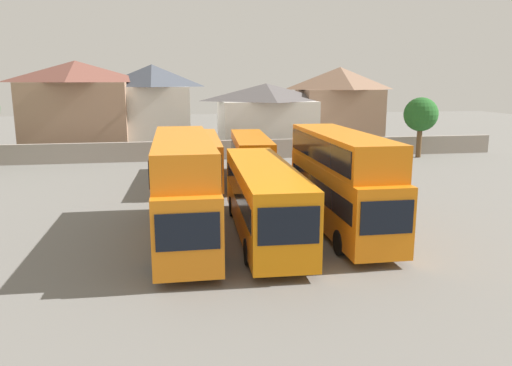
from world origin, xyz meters
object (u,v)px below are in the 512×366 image
Objects in this scene: house_terrace_left at (78,107)px; house_terrace_right at (266,116)px; house_terrace_far_right at (339,106)px; tree_behind_wall at (421,115)px; bus_1 at (183,183)px; bus_3 at (341,176)px; bus_5 at (251,155)px; bus_4 at (201,156)px; house_terrace_centre at (153,107)px; bus_2 at (264,196)px.

house_terrace_left reaches higher than house_terrace_right.
house_terrace_far_right reaches higher than tree_behind_wall.
house_terrace_right reaches higher than bus_1.
bus_5 is (-2.32, 13.16, -0.84)m from bus_3.
house_terrace_right is 8.76m from house_terrace_far_right.
house_terrace_right reaches higher than bus_4.
house_terrace_left reaches higher than bus_3.
bus_1 is 2.04× the size of tree_behind_wall.
house_terrace_far_right is at bearing 161.76° from bus_3.
bus_4 is at bearing -116.10° from house_terrace_right.
bus_5 is at bearing -66.64° from house_terrace_centre.
bus_1 is 14.30m from bus_5.
bus_3 is at bearing -60.20° from house_terrace_left.
house_terrace_left is (-17.28, 30.17, 1.97)m from bus_3.
house_terrace_centre is at bearing -178.82° from house_terrace_far_right.
house_terrace_centre is 1.55× the size of tree_behind_wall.
house_terrace_left reaches higher than bus_1.
house_terrace_far_right reaches higher than bus_4.
bus_1 reaches higher than bus_5.
bus_4 is at bearing -169.03° from bus_2.
bus_1 is 31.77m from tree_behind_wall.
house_terrace_left is at bearing -162.07° from bus_1.
house_terrace_far_right is (27.89, 0.79, -0.23)m from house_terrace_left.
bus_5 is 19.87m from tree_behind_wall.
bus_1 is 7.64m from bus_3.
bus_1 is at bearing -89.75° from bus_2.
bus_2 is at bearing -66.21° from house_terrace_left.
bus_5 is at bearing -126.01° from house_terrace_far_right.
house_terrace_centre is at bearing 2.86° from house_terrace_left.
tree_behind_wall is (21.54, 8.30, 2.19)m from bus_4.
tree_behind_wall is at bearing -62.25° from house_terrace_far_right.
house_terrace_left is 19.33m from house_terrace_right.
tree_behind_wall reaches higher than bus_5.
house_terrace_centre is (-2.18, 30.63, 1.85)m from bus_1.
bus_5 is (1.57, 13.37, -0.07)m from bus_2.
bus_1 is 31.23m from house_terrace_right.
bus_4 is 18.26m from house_terrace_right.
house_terrace_centre is 11.91m from house_terrace_right.
bus_2 is at bearing 88.40° from bus_1.
house_terrace_left is at bearing -178.38° from house_terrace_far_right.
house_terrace_right is 15.75m from tree_behind_wall.
bus_4 is 1.12× the size of bus_5.
house_terrace_far_right is (14.50, 31.17, 2.51)m from bus_2.
bus_4 is (-2.10, 13.48, -0.07)m from bus_2.
house_terrace_right is at bearing 156.21° from bus_4.
tree_behind_wall is at bearing 113.38° from bus_4.
bus_4 is (1.65, 13.36, -0.81)m from bus_1.
house_terrace_centre reaches higher than bus_2.
bus_3 is 29.69m from house_terrace_right.
house_terrace_centre is at bearing 175.50° from house_terrace_right.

